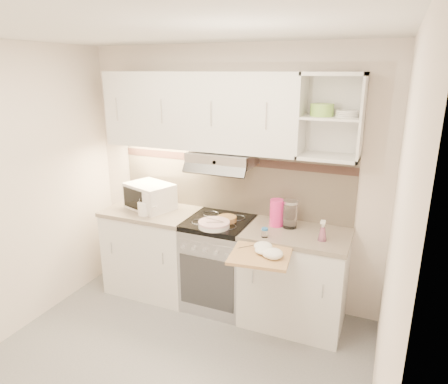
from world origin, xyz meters
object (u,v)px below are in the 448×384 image
object	(u,v)px
electric_range	(219,263)
glass_jar	(290,214)
spray_bottle	(323,232)
watering_can	(145,208)
microwave	(150,196)
plate_stack	(214,224)
pink_pitcher	(277,213)
cutting_board	(260,256)

from	to	relation	value
electric_range	glass_jar	bearing A→B (deg)	7.17
spray_bottle	watering_can	bearing A→B (deg)	-179.21
microwave	glass_jar	distance (m)	1.45
plate_stack	spray_bottle	world-z (taller)	spray_bottle
watering_can	pink_pitcher	xyz separation A→B (m)	(1.26, 0.23, 0.05)
plate_stack	pink_pitcher	size ratio (longest dim) A/B	1.15
plate_stack	cutting_board	size ratio (longest dim) A/B	0.62
watering_can	pink_pitcher	bearing A→B (deg)	19.54
glass_jar	plate_stack	bearing A→B (deg)	-157.37
electric_range	plate_stack	distance (m)	0.51
watering_can	cutting_board	bearing A→B (deg)	-6.43
plate_stack	glass_jar	xyz separation A→B (m)	(0.63, 0.26, 0.10)
plate_stack	spray_bottle	distance (m)	0.96
plate_stack	glass_jar	distance (m)	0.69
plate_stack	glass_jar	world-z (taller)	glass_jar
microwave	spray_bottle	xyz separation A→B (m)	(1.77, -0.13, -0.06)
microwave	pink_pitcher	xyz separation A→B (m)	(1.33, 0.04, -0.01)
microwave	plate_stack	size ratio (longest dim) A/B	1.92
plate_stack	spray_bottle	bearing A→B (deg)	5.02
glass_jar	microwave	bearing A→B (deg)	-178.01
watering_can	pink_pitcher	world-z (taller)	pink_pitcher
watering_can	microwave	bearing A→B (deg)	116.79
glass_jar	spray_bottle	size ratio (longest dim) A/B	1.30
watering_can	electric_range	bearing A→B (deg)	21.30
microwave	spray_bottle	bearing A→B (deg)	15.30
electric_range	plate_stack	size ratio (longest dim) A/B	3.15
microwave	electric_range	bearing A→B (deg)	17.07
plate_stack	cutting_board	world-z (taller)	plate_stack
electric_range	glass_jar	xyz separation A→B (m)	(0.66, 0.08, 0.58)
electric_range	cutting_board	bearing A→B (deg)	-41.80
electric_range	microwave	world-z (taller)	microwave
pink_pitcher	cutting_board	xyz separation A→B (m)	(0.04, -0.60, -0.15)
microwave	watering_can	size ratio (longest dim) A/B	2.33
pink_pitcher	cutting_board	distance (m)	0.62
watering_can	cutting_board	distance (m)	1.36
electric_range	microwave	size ratio (longest dim) A/B	1.64
microwave	cutting_board	distance (m)	1.48
cutting_board	spray_bottle	bearing A→B (deg)	39.64
electric_range	pink_pitcher	bearing A→B (deg)	8.05
pink_pitcher	plate_stack	bearing A→B (deg)	-172.53
pink_pitcher	electric_range	bearing A→B (deg)	168.80
watering_can	spray_bottle	distance (m)	1.71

